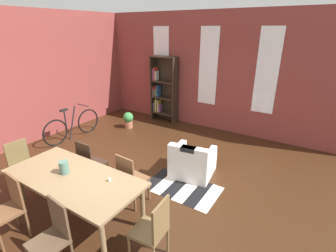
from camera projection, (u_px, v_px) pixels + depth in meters
The scene contains 21 objects.
ground_plane at pixel (127, 185), 4.83m from camera, with size 9.43×9.43×0.00m, color #371F10.
back_wall_brick at pixel (209, 72), 7.13m from camera, with size 7.82×0.12×3.29m, color brown.
left_wall_brick at pixel (12, 81), 5.95m from camera, with size 0.12×8.26×3.29m, color brown.
window_pane_0 at pixel (161, 63), 7.80m from camera, with size 0.55×0.02×2.14m, color white.
window_pane_1 at pixel (208, 67), 7.02m from camera, with size 0.55×0.02×2.14m, color white.
window_pane_2 at pixel (267, 72), 6.23m from camera, with size 0.55×0.02×2.14m, color white.
dining_table at pixel (74, 181), 3.73m from camera, with size 2.17×0.99×0.77m.
vase_on_table at pixel (64, 167), 3.76m from camera, with size 0.14×0.14×0.20m, color #4C7266.
tealight_candle_0 at pixel (109, 180), 3.58m from camera, with size 0.04×0.04×0.05m, color silver.
tealight_candle_1 at pixel (61, 166), 3.95m from camera, with size 0.04×0.04×0.05m, color silver.
dining_chair_head_right at pixel (153, 229), 3.08m from camera, with size 0.43×0.43×0.95m.
dining_chair_head_left at pixel (22, 165), 4.53m from camera, with size 0.43×0.43×0.95m.
dining_chair_far_right at pixel (130, 178), 4.13m from camera, with size 0.43×0.43×0.95m.
dining_chair_near_right at pixel (53, 236), 2.99m from camera, with size 0.44×0.44×0.95m.
dining_chair_near_left at pixel (10, 206), 3.47m from camera, with size 0.43×0.43×0.95m.
dining_chair_far_left at pixel (90, 162), 4.61m from camera, with size 0.40×0.40×0.95m.
bookshelf_tall at pixel (163, 90), 7.88m from camera, with size 0.85×0.32×2.04m.
armchair_white at pixel (192, 162), 5.08m from camera, with size 0.90×0.90×0.75m.
bicycle_second at pixel (73, 126), 6.77m from camera, with size 0.44×1.75×0.90m.
potted_plant_by_shelf at pixel (128, 119), 7.51m from camera, with size 0.31×0.31×0.48m.
striped_rug at pixel (182, 188), 4.74m from camera, with size 1.37×0.84×0.01m.
Camera 1 is at (2.85, -3.03, 2.83)m, focal length 26.63 mm.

